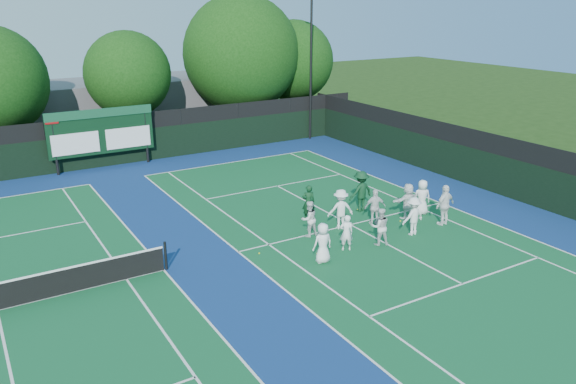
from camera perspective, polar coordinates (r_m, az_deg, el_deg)
ground at (r=24.11m, az=7.80°, el=-4.10°), size 120.00×120.00×0.00m
court_apron at (r=21.97m, az=-6.29°, el=-6.37°), size 34.00×32.00×0.01m
near_court at (r=24.83m, az=6.36°, el=-3.32°), size 11.05×23.85×0.01m
back_fence at (r=35.06m, az=-16.87°, el=4.84°), size 34.00×0.08×3.00m
divider_fence_right at (r=30.49m, az=20.07°, el=2.50°), size 0.08×32.00×3.00m
scoreboard at (r=34.27m, az=-18.46°, el=5.81°), size 6.00×0.21×3.55m
clubhouse at (r=43.54m, az=-14.59°, el=8.49°), size 18.00×6.00×4.00m
light_pole_right at (r=39.48m, az=2.36°, el=14.37°), size 1.20×0.30×10.12m
tree_c at (r=38.41m, az=-15.76°, el=11.25°), size 5.51×5.51×7.65m
tree_d at (r=41.25m, az=-4.63°, el=13.56°), size 8.25×8.25×9.96m
tree_e at (r=43.44m, az=0.68°, el=13.01°), size 6.00×6.00×8.12m
tennis_ball_0 at (r=21.90m, az=2.99°, el=-6.28°), size 0.07×0.07×0.07m
tennis_ball_2 at (r=25.53m, az=11.35°, el=-2.91°), size 0.07×0.07×0.07m
tennis_ball_3 at (r=21.94m, az=-2.94°, el=-6.23°), size 0.07×0.07×0.07m
tennis_ball_4 at (r=26.58m, az=7.08°, el=-1.79°), size 0.07×0.07×0.07m
tennis_ball_5 at (r=27.78m, az=12.59°, el=-1.19°), size 0.07×0.07×0.07m
player_front_0 at (r=21.00m, az=3.55°, el=-5.20°), size 0.80×0.55×1.56m
player_front_1 at (r=22.09m, az=5.95°, el=-4.14°), size 0.64×0.55×1.48m
player_front_2 at (r=22.75m, az=9.34°, el=-3.49°), size 0.92×0.83×1.55m
player_front_3 at (r=23.98m, az=12.59°, el=-2.40°), size 1.09×0.65×1.65m
player_front_4 at (r=25.33m, az=15.64°, el=-1.29°), size 1.11×0.54×1.83m
player_back_0 at (r=23.28m, az=2.15°, el=-2.74°), size 0.78×0.63×1.54m
player_back_1 at (r=24.13m, az=5.36°, el=-1.75°), size 1.27×0.95×1.75m
player_back_2 at (r=24.74m, az=8.84°, el=-1.54°), size 1.03×0.68×1.62m
player_back_3 at (r=25.76m, az=12.06°, el=-0.89°), size 1.55×0.59×1.64m
player_back_4 at (r=26.37m, az=13.45°, el=-0.52°), size 0.95×0.81×1.64m
coach_left at (r=25.06m, az=2.09°, el=-1.06°), size 0.69×0.58×1.61m
coach_right at (r=26.23m, az=7.41°, el=0.08°), size 1.29×0.79×1.94m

